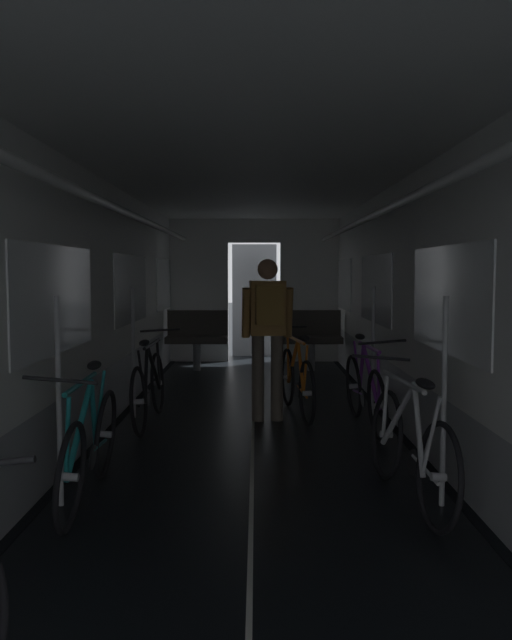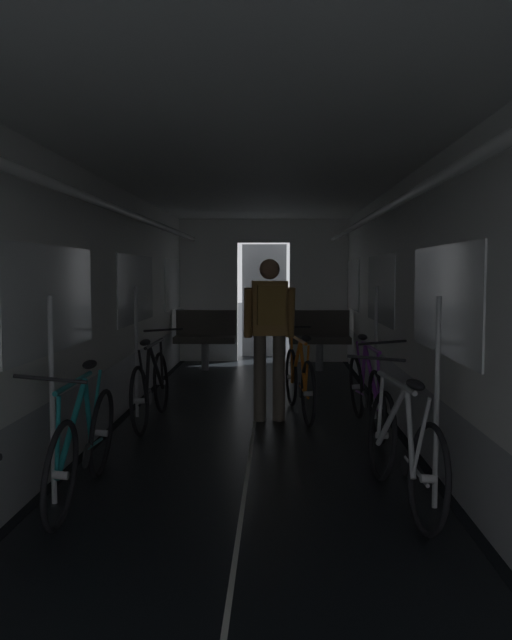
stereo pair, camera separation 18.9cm
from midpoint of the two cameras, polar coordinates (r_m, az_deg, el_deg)
name	(u,v)px [view 2 (the right image)]	position (r m, az deg, el deg)	size (l,w,h in m)	color
train_car_shell	(251,255)	(5.71, 0.54, 5.70)	(3.14, 12.34, 2.57)	black
bench_seat_far_left	(205,334)	(10.29, -3.95, -1.23)	(0.98, 0.51, 0.95)	gray
bench_seat_far_right	(319,334)	(10.26, 6.10, -1.26)	(0.98, 0.51, 0.95)	gray
bicycle_teal	(83,444)	(4.62, -13.83, -10.58)	(0.44, 1.69, 0.95)	black
bicycle_purple	(366,391)	(6.52, 10.50, -6.15)	(0.44, 1.69, 0.95)	black
bicycle_silver	(402,448)	(4.53, 13.93, -10.86)	(0.46, 1.69, 0.95)	black
bicycle_black	(151,386)	(6.73, -8.42, -5.81)	(0.44, 1.69, 0.95)	black
person_cyclist_aisle	(270,324)	(6.68, 2.03, -0.37)	(0.55, 0.41, 1.69)	brown
bicycle_orange_in_aisle	(299,380)	(7.03, 4.61, -5.32)	(0.44, 1.68, 0.93)	black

